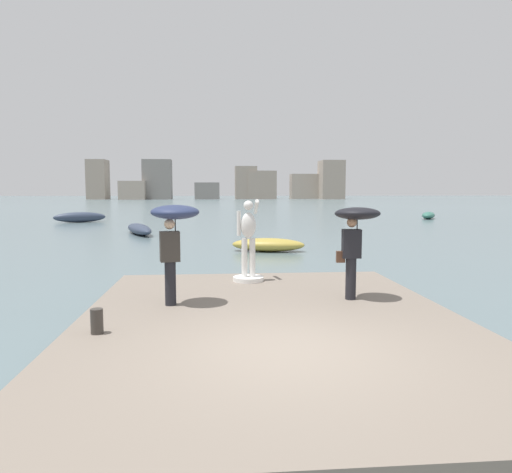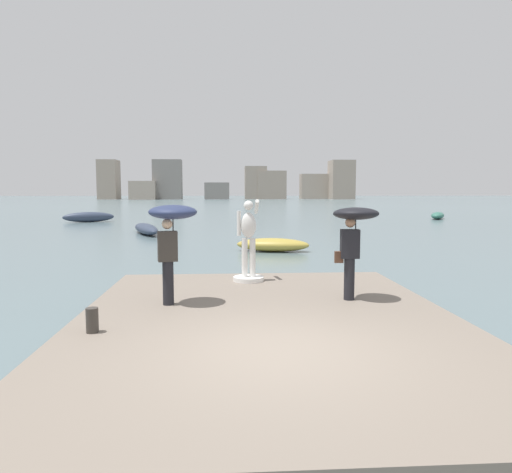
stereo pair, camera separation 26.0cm
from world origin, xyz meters
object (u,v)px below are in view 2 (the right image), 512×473
statue_white_figure (249,248)px  onlooker_right (354,227)px  mooring_bollard (92,320)px  boat_near (146,229)px  onlooker_left (171,226)px  boat_leftward (438,216)px  boat_far (273,245)px  boat_mid (89,217)px

statue_white_figure → onlooker_right: 3.11m
mooring_bollard → boat_near: bearing=97.2°
onlooker_left → onlooker_right: bearing=2.6°
statue_white_figure → onlooker_right: statue_white_figure is taller
onlooker_left → onlooker_right: 3.74m
boat_leftward → onlooker_right: bearing=-117.0°
statue_white_figure → boat_far: (1.50, 8.88, -0.94)m
onlooker_left → boat_leftward: size_ratio=0.59×
boat_far → onlooker_left: bearing=-105.6°
boat_mid → mooring_bollard: bearing=-74.2°
boat_near → boat_leftward: 28.47m
mooring_bollard → boat_near: size_ratio=0.07×
onlooker_right → mooring_bollard: onlooker_right is taller
boat_near → boat_mid: 13.29m
statue_white_figure → boat_near: statue_white_figure is taller
onlooker_left → boat_near: bearing=100.8°
onlooker_right → boat_near: size_ratio=0.36×
statue_white_figure → boat_near: (-5.51, 17.86, -0.92)m
onlooker_right → boat_mid: 34.65m
onlooker_right → boat_near: (-7.59, 20.06, -1.60)m
onlooker_right → onlooker_left: bearing=-177.4°
boat_far → boat_leftward: bearing=51.9°
mooring_bollard → boat_far: size_ratio=0.12×
onlooker_left → mooring_bollard: size_ratio=4.99×
boat_near → boat_mid: bearing=120.3°
onlooker_right → boat_leftward: 38.08m
onlooker_left → onlooker_right: onlooker_left is taller
mooring_bollard → onlooker_left: bearing=60.0°
onlooker_left → boat_near: onlooker_left is taller
onlooker_right → mooring_bollard: size_ratio=4.84×
boat_near → boat_far: boat_near is taller
boat_leftward → mooring_bollard: bearing=-121.6°
statue_white_figure → boat_leftward: size_ratio=0.61×
boat_mid → boat_far: (13.72, -20.45, -0.14)m
mooring_bollard → boat_leftward: mooring_bollard is taller
statue_white_figure → boat_mid: statue_white_figure is taller
onlooker_left → boat_far: size_ratio=0.59×
onlooker_left → boat_far: (3.15, 11.25, -1.69)m
onlooker_left → boat_mid: onlooker_left is taller
onlooker_right → boat_leftward: onlooker_right is taller
statue_white_figure → onlooker_right: size_ratio=1.06×
onlooker_left → boat_leftward: (21.03, 34.05, -1.66)m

